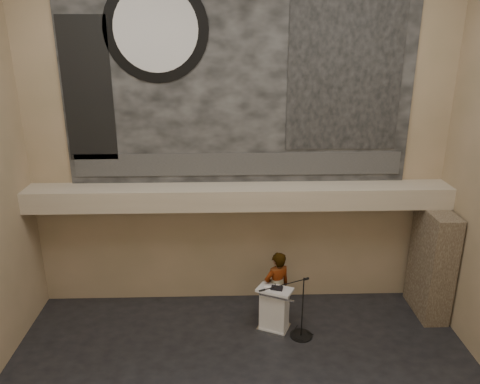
{
  "coord_description": "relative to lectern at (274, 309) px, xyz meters",
  "views": [
    {
      "loc": [
        -0.32,
        -6.81,
        6.7
      ],
      "look_at": [
        0.0,
        3.2,
        3.2
      ],
      "focal_mm": 35.0,
      "sensor_mm": 36.0,
      "label": 1
    }
  ],
  "objects": [
    {
      "name": "wall_back",
      "position": [
        -0.78,
        1.49,
        3.7
      ],
      "size": [
        10.0,
        0.02,
        8.5
      ],
      "primitive_type": "cube",
      "color": "#7F7050",
      "rests_on": "floor"
    },
    {
      "name": "wall_front",
      "position": [
        -0.78,
        -6.51,
        3.7
      ],
      "size": [
        10.0,
        0.02,
        8.5
      ],
      "primitive_type": "cube",
      "color": "#7F7050",
      "rests_on": "floor"
    },
    {
      "name": "soffit",
      "position": [
        -0.78,
        1.09,
        2.4
      ],
      "size": [
        10.0,
        0.8,
        0.5
      ],
      "primitive_type": "cube",
      "color": "tan",
      "rests_on": "wall_back"
    },
    {
      "name": "sprinkler_left",
      "position": [
        -2.38,
        1.04,
        2.12
      ],
      "size": [
        0.04,
        0.04,
        0.06
      ],
      "primitive_type": "cylinder",
      "color": "#B2893D",
      "rests_on": "soffit"
    },
    {
      "name": "sprinkler_right",
      "position": [
        1.12,
        1.04,
        2.12
      ],
      "size": [
        0.04,
        0.04,
        0.06
      ],
      "primitive_type": "cylinder",
      "color": "#B2893D",
      "rests_on": "soffit"
    },
    {
      "name": "banner",
      "position": [
        -0.78,
        1.46,
        5.15
      ],
      "size": [
        8.0,
        0.05,
        5.0
      ],
      "primitive_type": "cube",
      "color": "black",
      "rests_on": "wall_back"
    },
    {
      "name": "banner_text_strip",
      "position": [
        -0.78,
        1.42,
        3.1
      ],
      "size": [
        7.76,
        0.02,
        0.55
      ],
      "primitive_type": "cube",
      "color": "#2D2D2D",
      "rests_on": "banner"
    },
    {
      "name": "banner_clock_rim",
      "position": [
        -2.58,
        1.42,
        6.15
      ],
      "size": [
        2.3,
        0.02,
        2.3
      ],
      "primitive_type": "cylinder",
      "rotation": [
        1.57,
        0.0,
        0.0
      ],
      "color": "black",
      "rests_on": "banner"
    },
    {
      "name": "banner_clock_face",
      "position": [
        -2.58,
        1.4,
        6.15
      ],
      "size": [
        1.84,
        0.02,
        1.84
      ],
      "primitive_type": "cylinder",
      "rotation": [
        1.57,
        0.0,
        0.0
      ],
      "color": "silver",
      "rests_on": "banner"
    },
    {
      "name": "banner_building_print",
      "position": [
        1.62,
        1.42,
        5.25
      ],
      "size": [
        2.6,
        0.02,
        3.6
      ],
      "primitive_type": "cube",
      "color": "black",
      "rests_on": "banner"
    },
    {
      "name": "banner_brick_print",
      "position": [
        -4.18,
        1.42,
        4.85
      ],
      "size": [
        1.1,
        0.02,
        3.2
      ],
      "primitive_type": "cube",
      "color": "black",
      "rests_on": "banner"
    },
    {
      "name": "stone_pier",
      "position": [
        3.87,
        0.64,
        0.8
      ],
      "size": [
        0.6,
        1.4,
        2.7
      ],
      "primitive_type": "cube",
      "color": "#45382A",
      "rests_on": "floor"
    },
    {
      "name": "lectern",
      "position": [
        0.0,
        0.0,
        0.0
      ],
      "size": [
        0.93,
        0.82,
        1.14
      ],
      "rotation": [
        0.0,
        0.0,
        -0.42
      ],
      "color": "silver",
      "rests_on": "floor"
    },
    {
      "name": "binder",
      "position": [
        0.04,
        -0.03,
        0.56
      ],
      "size": [
        0.31,
        0.28,
        0.04
      ],
      "primitive_type": "cube",
      "rotation": [
        0.0,
        0.0,
        -0.27
      ],
      "color": "black",
      "rests_on": "lectern"
    },
    {
      "name": "papers",
      "position": [
        -0.15,
        -0.03,
        0.55
      ],
      "size": [
        0.24,
        0.3,
        0.0
      ],
      "primitive_type": "cube",
      "rotation": [
        0.0,
        0.0,
        -0.14
      ],
      "color": "white",
      "rests_on": "lectern"
    },
    {
      "name": "speaker_person",
      "position": [
        0.09,
        0.33,
        0.36
      ],
      "size": [
        0.79,
        0.68,
        1.83
      ],
      "primitive_type": "imported",
      "rotation": [
        0.0,
        0.0,
        3.57
      ],
      "color": "silver",
      "rests_on": "floor"
    },
    {
      "name": "mic_stand",
      "position": [
        0.57,
        -0.29,
        -0.33
      ],
      "size": [
        1.28,
        0.72,
        1.52
      ],
      "rotation": [
        0.0,
        0.0,
        0.41
      ],
      "color": "black",
      "rests_on": "floor"
    }
  ]
}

